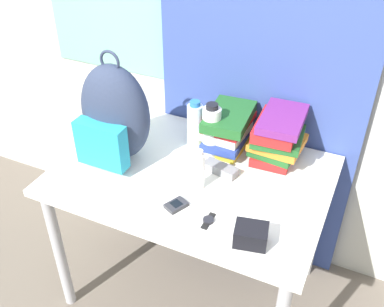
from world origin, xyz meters
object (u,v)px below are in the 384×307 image
book_stack_left (228,129)px  wristwatch (208,220)px  water_bottle (195,125)px  sunglasses_case (220,169)px  cell_phone (176,205)px  backpack (114,116)px  camera_pouch (251,235)px  book_stack_center (278,136)px  sunscreen_bottle (199,170)px  sports_bottle (211,131)px

book_stack_left → wristwatch: size_ratio=3.25×
book_stack_left → water_bottle: water_bottle is taller
sunglasses_case → wristwatch: sunglasses_case is taller
cell_phone → book_stack_left: bearing=86.5°
cell_phone → sunglasses_case: sunglasses_case is taller
backpack → wristwatch: bearing=-21.7°
book_stack_left → water_bottle: 0.15m
backpack → camera_pouch: 0.75m
camera_pouch → book_stack_left: bearing=119.3°
book_stack_left → book_stack_center: (0.22, 0.00, 0.02)m
sunscreen_bottle → cell_phone: 0.17m
backpack → book_stack_center: 0.69m
camera_pouch → wristwatch: (-0.17, 0.03, -0.03)m
sports_bottle → wristwatch: sports_bottle is taller
backpack → sunglasses_case: (0.45, 0.09, -0.19)m
backpack → sunglasses_case: size_ratio=3.12×
sunscreen_bottle → camera_pouch: bearing=-35.0°
backpack → water_bottle: bearing=40.2°
backpack → wristwatch: size_ratio=5.47×
book_stack_center → sports_bottle: (-0.27, -0.09, 0.00)m
sunglasses_case → camera_pouch: 0.41m
sunglasses_case → wristwatch: size_ratio=1.75×
water_bottle → camera_pouch: water_bottle is taller
cell_phone → wristwatch: 0.14m
book_stack_center → camera_pouch: bearing=-82.9°
book_stack_left → water_bottle: bearing=-161.2°
book_stack_center → backpack: bearing=-156.4°
sunscreen_bottle → wristwatch: sunscreen_bottle is taller
book_stack_left → camera_pouch: book_stack_left is taller
cell_phone → sports_bottle: bearing=92.6°
sunscreen_bottle → cell_phone: size_ratio=1.80×
sports_bottle → sunglasses_case: size_ratio=1.61×
book_stack_left → camera_pouch: size_ratio=2.22×
book_stack_center → sunscreen_bottle: (-0.22, -0.31, -0.03)m
book_stack_left → sunscreen_bottle: book_stack_left is taller
sunscreen_bottle → wristwatch: size_ratio=1.98×
sunscreen_bottle → sports_bottle: bearing=101.5°
book_stack_center → sunglasses_case: bearing=-133.5°
book_stack_left → camera_pouch: 0.59m
water_bottle → sunscreen_bottle: bearing=-61.9°
wristwatch → book_stack_center: bearing=77.3°
sunscreen_bottle → sunglasses_case: (0.04, 0.12, -0.07)m
cell_phone → book_stack_center: bearing=61.4°
camera_pouch → wristwatch: bearing=169.5°
backpack → sports_bottle: bearing=27.6°
backpack → sunscreen_bottle: 0.43m
sports_bottle → camera_pouch: sports_bottle is taller
sports_bottle → sunglasses_case: sports_bottle is taller
cell_phone → wristwatch: bearing=-8.5°
backpack → sports_bottle: 0.42m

